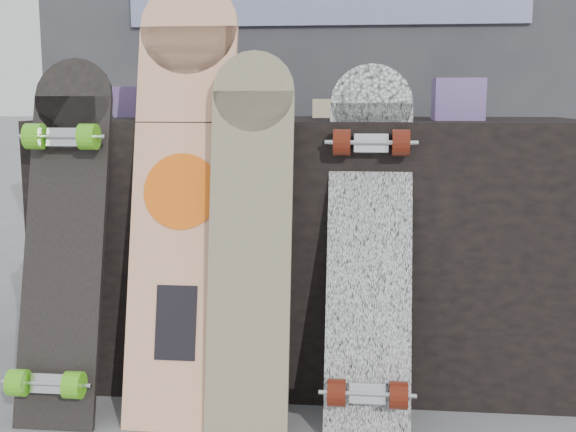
# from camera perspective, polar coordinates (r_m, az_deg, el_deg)

# --- Properties ---
(vendor_table) EXTENTS (1.60, 0.60, 0.80)m
(vendor_table) POSITION_cam_1_polar(r_m,az_deg,el_deg) (2.29, 1.89, -2.39)
(vendor_table) COLOR black
(vendor_table) RESTS_ON ground
(booth) EXTENTS (2.40, 0.22, 2.20)m
(booth) POSITION_cam_1_polar(r_m,az_deg,el_deg) (3.09, 3.12, 13.73)
(booth) COLOR #323237
(booth) RESTS_ON ground
(merch_box_purple) EXTENTS (0.18, 0.12, 0.10)m
(merch_box_purple) POSITION_cam_1_polar(r_m,az_deg,el_deg) (2.48, -11.22, 8.83)
(merch_box_purple) COLOR #5E3D7D
(merch_box_purple) RESTS_ON vendor_table
(merch_box_small) EXTENTS (0.14, 0.14, 0.12)m
(merch_box_small) POSITION_cam_1_polar(r_m,az_deg,el_deg) (2.18, 13.27, 8.97)
(merch_box_small) COLOR #5E3D7D
(merch_box_small) RESTS_ON vendor_table
(merch_box_flat) EXTENTS (0.22, 0.10, 0.06)m
(merch_box_flat) POSITION_cam_1_polar(r_m,az_deg,el_deg) (2.40, 4.68, 8.48)
(merch_box_flat) COLOR #D1B78C
(merch_box_flat) RESTS_ON vendor_table
(longboard_geisha) EXTENTS (0.27, 0.33, 1.19)m
(longboard_geisha) POSITION_cam_1_polar(r_m,az_deg,el_deg) (1.97, -8.33, 2.41)
(longboard_geisha) COLOR beige
(longboard_geisha) RESTS_ON ground
(longboard_celtic) EXTENTS (0.22, 0.22, 0.99)m
(longboard_celtic) POSITION_cam_1_polar(r_m,az_deg,el_deg) (1.88, -2.99, -1.09)
(longboard_celtic) COLOR beige
(longboard_celtic) RESTS_ON ground
(longboard_cascadia) EXTENTS (0.22, 0.37, 0.96)m
(longboard_cascadia) POSITION_cam_1_polar(r_m,az_deg,el_deg) (1.91, 6.46, -1.97)
(longboard_cascadia) COLOR white
(longboard_cascadia) RESTS_ON ground
(skateboard_dark) EXTENTS (0.22, 0.34, 0.98)m
(skateboard_dark) POSITION_cam_1_polar(r_m,az_deg,el_deg) (2.04, -17.33, -1.32)
(skateboard_dark) COLOR black
(skateboard_dark) RESTS_ON ground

